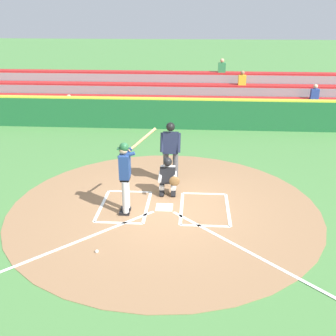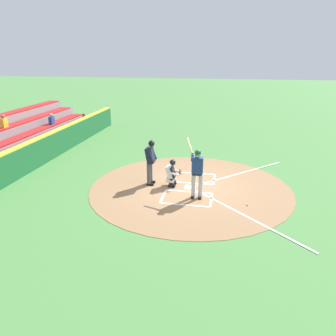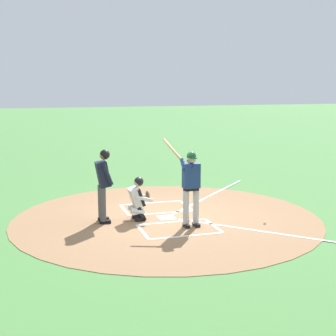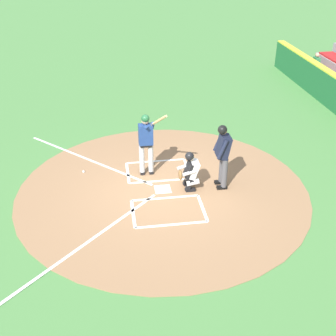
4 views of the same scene
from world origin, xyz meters
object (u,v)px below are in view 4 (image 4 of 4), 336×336
at_px(plate_umpire, 223,152).
at_px(baseball, 84,172).
at_px(catcher, 190,170).
at_px(batter, 146,140).

bearing_deg(plate_umpire, baseball, 70.83).
relative_size(plate_umpire, baseball, 25.20).
bearing_deg(catcher, baseball, 65.79).
distance_m(catcher, baseball, 3.27).
bearing_deg(catcher, batter, 47.98).
distance_m(catcher, plate_umpire, 1.02).
bearing_deg(baseball, plate_umpire, -109.17).
distance_m(batter, baseball, 2.17).
distance_m(batter, plate_umpire, 2.20).
relative_size(catcher, baseball, 15.27).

